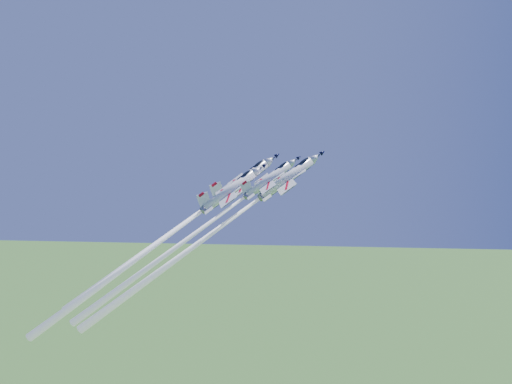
# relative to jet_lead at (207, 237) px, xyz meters

# --- Properties ---
(jet_lead) EXTENTS (49.40, 17.43, 46.47)m
(jet_lead) POSITION_rel_jet_lead_xyz_m (0.00, 0.00, 0.00)
(jet_lead) COLOR white
(jet_left) EXTENTS (45.68, 16.40, 42.48)m
(jet_left) POSITION_rel_jet_lead_xyz_m (-7.98, 4.98, 0.71)
(jet_left) COLOR white
(jet_right) EXTENTS (42.75, 15.05, 40.48)m
(jet_right) POSITION_rel_jet_lead_xyz_m (-1.91, -8.68, 1.88)
(jet_right) COLOR white
(jet_slot) EXTENTS (46.53, 16.47, 43.67)m
(jet_slot) POSITION_rel_jet_lead_xyz_m (-10.86, -5.72, -1.23)
(jet_slot) COLOR white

